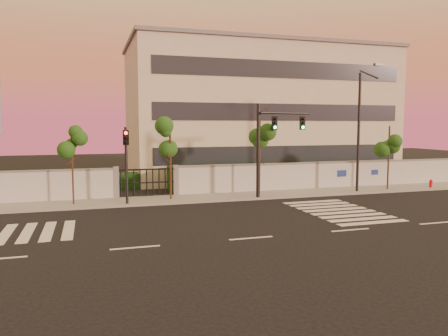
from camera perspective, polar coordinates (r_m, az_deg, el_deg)
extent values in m
plane|color=black|center=(19.37, 3.55, -9.15)|extent=(120.00, 120.00, 0.00)
cube|color=gray|center=(29.19, -3.80, -3.96)|extent=(60.00, 3.00, 0.15)
cube|color=#B1B3B8|center=(36.53, 18.31, -0.83)|extent=(31.00, 0.30, 2.00)
cube|color=slate|center=(36.43, 18.36, 0.82)|extent=(31.00, 0.36, 0.12)
cube|color=slate|center=(29.80, -13.89, -1.93)|extent=(0.35, 0.35, 2.20)
cube|color=slate|center=(30.29, -6.32, -1.67)|extent=(0.35, 0.35, 2.20)
cube|color=black|center=(35.86, 8.79, -0.89)|extent=(20.00, 2.00, 1.80)
cube|color=black|center=(34.97, -11.09, -1.59)|extent=(6.00, 1.50, 1.20)
cube|color=beige|center=(42.51, 4.42, 7.06)|extent=(24.00, 12.00, 12.00)
cube|color=#262D38|center=(37.05, 7.82, 1.82)|extent=(22.00, 0.08, 1.40)
cube|color=#262D38|center=(36.98, 7.89, 7.24)|extent=(22.00, 0.08, 1.40)
cube|color=#262D38|center=(37.25, 7.97, 12.63)|extent=(22.00, 0.08, 1.40)
cube|color=slate|center=(43.10, 4.49, 15.19)|extent=(24.40, 12.40, 0.30)
cube|color=silver|center=(22.37, -26.62, -7.70)|extent=(0.50, 4.00, 0.02)
cube|color=silver|center=(22.24, -24.32, -7.68)|extent=(0.50, 4.00, 0.02)
cube|color=silver|center=(22.14, -21.98, -7.64)|extent=(0.50, 4.00, 0.02)
cube|color=silver|center=(22.08, -19.64, -7.59)|extent=(0.50, 4.00, 0.02)
cube|color=silver|center=(23.53, 18.91, -6.76)|extent=(4.00, 0.50, 0.02)
cube|color=silver|center=(24.24, 17.65, -6.36)|extent=(4.00, 0.50, 0.02)
cube|color=silver|center=(24.97, 16.46, -5.98)|extent=(4.00, 0.50, 0.02)
cube|color=silver|center=(25.71, 15.35, -5.62)|extent=(4.00, 0.50, 0.02)
cube|color=silver|center=(26.45, 14.29, -5.27)|extent=(4.00, 0.50, 0.02)
cube|color=silver|center=(27.21, 13.30, -4.95)|extent=(4.00, 0.50, 0.02)
cube|color=silver|center=(27.97, 12.36, -4.64)|extent=(4.00, 0.50, 0.02)
cube|color=silver|center=(28.75, 11.48, -4.34)|extent=(4.00, 0.50, 0.02)
cube|color=silver|center=(18.26, -11.53, -10.15)|extent=(2.00, 0.15, 0.01)
cube|color=silver|center=(19.37, 3.55, -9.12)|extent=(2.00, 0.15, 0.01)
cube|color=silver|center=(21.61, 16.16, -7.78)|extent=(2.00, 0.15, 0.01)
cube|color=silver|center=(24.67, 25.97, -6.47)|extent=(2.00, 0.15, 0.01)
cylinder|color=#382314|center=(27.84, -19.19, 0.13)|extent=(0.11, 0.11, 4.84)
sphere|color=#1E4F16|center=(27.75, -19.28, 3.11)|extent=(1.02, 1.02, 1.02)
sphere|color=#1E4F16|center=(27.96, -18.56, 1.67)|extent=(0.78, 0.78, 0.78)
sphere|color=#1E4F16|center=(27.65, -19.84, 2.08)|extent=(0.74, 0.74, 0.74)
cylinder|color=#382314|center=(28.32, -7.01, 0.85)|extent=(0.13, 0.13, 5.19)
sphere|color=#1E4F16|center=(28.24, -7.05, 4.00)|extent=(1.20, 1.20, 1.20)
sphere|color=#1E4F16|center=(28.55, -6.35, 2.46)|extent=(0.92, 0.92, 0.92)
sphere|color=#1E4F16|center=(28.04, -7.64, 2.92)|extent=(0.87, 0.87, 0.87)
cylinder|color=#382314|center=(30.07, 4.66, 1.40)|extent=(0.12, 0.12, 5.44)
sphere|color=#1E4F16|center=(29.99, 4.69, 4.51)|extent=(1.14, 1.14, 1.14)
sphere|color=#1E4F16|center=(30.35, 5.17, 2.98)|extent=(0.87, 0.87, 0.87)
sphere|color=#1E4F16|center=(29.75, 4.24, 3.45)|extent=(0.83, 0.83, 0.83)
cylinder|color=#382314|center=(34.90, 20.69, 1.16)|extent=(0.13, 0.13, 4.86)
sphere|color=#1E4F16|center=(34.83, 20.77, 3.55)|extent=(1.16, 1.16, 1.16)
sphere|color=#1E4F16|center=(35.25, 20.99, 2.38)|extent=(0.89, 0.89, 0.89)
sphere|color=#1E4F16|center=(34.52, 20.49, 2.74)|extent=(0.85, 0.85, 0.85)
cylinder|color=black|center=(28.86, 4.49, 2.11)|extent=(0.25, 0.25, 6.34)
cylinder|color=black|center=(29.59, 8.05, 7.11)|extent=(3.86, 0.83, 0.16)
cube|color=black|center=(29.19, 6.62, 5.85)|extent=(0.36, 0.18, 0.92)
sphere|color=#0CF259|center=(29.09, 6.70, 5.28)|extent=(0.20, 0.20, 0.20)
cube|color=black|center=(30.08, 10.20, 5.79)|extent=(0.36, 0.18, 0.92)
sphere|color=#0CF259|center=(29.98, 10.29, 5.24)|extent=(0.20, 0.20, 0.20)
cylinder|color=black|center=(27.13, -12.63, 0.16)|extent=(0.17, 0.17, 4.82)
cube|color=black|center=(26.98, -12.70, 3.89)|extent=(0.38, 0.19, 0.96)
sphere|color=red|center=(26.86, -12.70, 4.52)|extent=(0.21, 0.21, 0.21)
cylinder|color=black|center=(32.90, 17.17, 4.30)|extent=(0.19, 0.19, 8.62)
cylinder|color=black|center=(32.28, 18.37, 11.53)|extent=(0.11, 2.06, 0.84)
cube|color=#3F3F44|center=(31.56, 19.45, 12.62)|extent=(0.54, 0.27, 0.16)
cylinder|color=red|center=(37.19, 25.39, -2.14)|extent=(0.23, 0.23, 0.52)
cylinder|color=red|center=(37.15, 25.41, -1.66)|extent=(0.29, 0.29, 0.10)
sphere|color=red|center=(37.13, 25.42, -1.49)|extent=(0.19, 0.19, 0.19)
cylinder|color=red|center=(37.17, 25.39, -1.98)|extent=(0.31, 0.17, 0.10)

